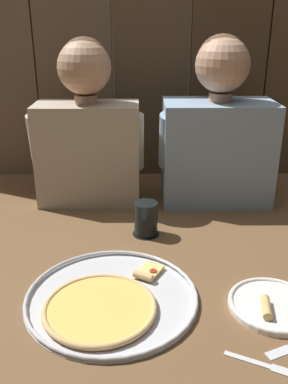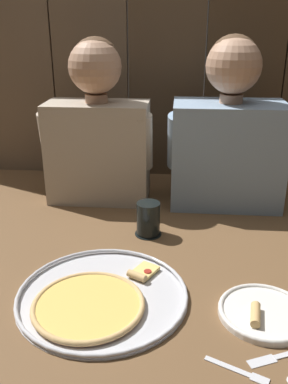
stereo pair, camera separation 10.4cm
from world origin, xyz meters
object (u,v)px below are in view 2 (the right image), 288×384
diner_right (228,133)px  dinner_plate (264,312)px  drinking_glass (148,219)px  pizza_tray (98,298)px  diner_left (98,127)px

diner_right → dinner_plate: bearing=-87.0°
diner_right → drinking_glass: bearing=-132.9°
dinner_plate → drinking_glass: drinking_glass is taller
pizza_tray → drinking_glass: 0.37m
drinking_glass → diner_right: size_ratio=0.18×
drinking_glass → diner_left: size_ratio=0.19×
diner_left → pizza_tray: bearing=-80.2°
drinking_glass → diner_left: 0.42m
pizza_tray → dinner_plate: (0.40, -0.02, -0.00)m
pizza_tray → drinking_glass: (0.10, 0.36, 0.04)m
dinner_plate → drinking_glass: size_ratio=1.94×
pizza_tray → dinner_plate: 0.40m
dinner_plate → diner_right: bearing=93.0°
pizza_tray → dinner_plate: dinner_plate is taller
pizza_tray → diner_right: bearing=60.6°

